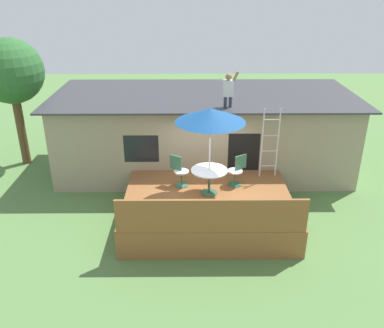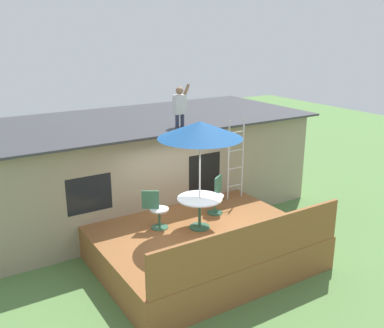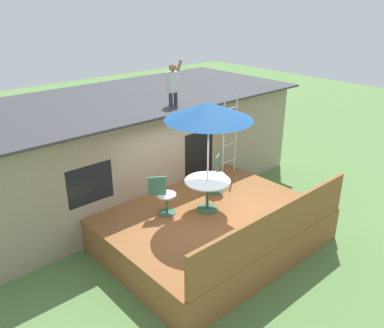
{
  "view_description": "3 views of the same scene",
  "coord_description": "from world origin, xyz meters",
  "px_view_note": "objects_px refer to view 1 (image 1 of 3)",
  "views": [
    {
      "loc": [
        -0.54,
        -10.35,
        6.46
      ],
      "look_at": [
        -0.45,
        0.54,
        1.5
      ],
      "focal_mm": 38.33,
      "sensor_mm": 36.0,
      "label": 1
    },
    {
      "loc": [
        -5.07,
        -7.78,
        5.24
      ],
      "look_at": [
        0.45,
        1.04,
        2.03
      ],
      "focal_mm": 40.84,
      "sensor_mm": 36.0,
      "label": 2
    },
    {
      "loc": [
        -5.59,
        -5.75,
        5.37
      ],
      "look_at": [
        0.26,
        0.83,
        1.63
      ],
      "focal_mm": 37.2,
      "sensor_mm": 36.0,
      "label": 3
    }
  ],
  "objects_px": {
    "patio_chair_left": "(179,171)",
    "backyard_tree": "(11,72)",
    "patio_chair_right": "(237,171)",
    "patio_table": "(209,175)",
    "person_figure": "(229,88)",
    "patio_umbrella": "(210,115)",
    "step_ladder": "(270,143)"
  },
  "relations": [
    {
      "from": "patio_chair_left",
      "to": "backyard_tree",
      "type": "relative_size",
      "value": 0.2
    },
    {
      "from": "patio_chair_right",
      "to": "patio_table",
      "type": "bearing_deg",
      "value": 0.0
    },
    {
      "from": "backyard_tree",
      "to": "patio_chair_left",
      "type": "bearing_deg",
      "value": -30.21
    },
    {
      "from": "patio_chair_right",
      "to": "backyard_tree",
      "type": "bearing_deg",
      "value": -57.13
    },
    {
      "from": "backyard_tree",
      "to": "person_figure",
      "type": "bearing_deg",
      "value": -15.17
    },
    {
      "from": "patio_chair_right",
      "to": "backyard_tree",
      "type": "height_order",
      "value": "backyard_tree"
    },
    {
      "from": "patio_umbrella",
      "to": "backyard_tree",
      "type": "height_order",
      "value": "backyard_tree"
    },
    {
      "from": "step_ladder",
      "to": "person_figure",
      "type": "xyz_separation_m",
      "value": [
        -1.22,
        0.86,
        1.49
      ]
    },
    {
      "from": "step_ladder",
      "to": "patio_chair_left",
      "type": "xyz_separation_m",
      "value": [
        -2.73,
        -0.58,
        -0.64
      ]
    },
    {
      "from": "step_ladder",
      "to": "patio_chair_left",
      "type": "height_order",
      "value": "step_ladder"
    },
    {
      "from": "patio_table",
      "to": "backyard_tree",
      "type": "bearing_deg",
      "value": 149.56
    },
    {
      "from": "person_figure",
      "to": "patio_chair_left",
      "type": "height_order",
      "value": "person_figure"
    },
    {
      "from": "step_ladder",
      "to": "person_figure",
      "type": "bearing_deg",
      "value": 144.92
    },
    {
      "from": "step_ladder",
      "to": "patio_chair_left",
      "type": "distance_m",
      "value": 2.87
    },
    {
      "from": "patio_umbrella",
      "to": "step_ladder",
      "type": "distance_m",
      "value": 2.51
    },
    {
      "from": "patio_table",
      "to": "step_ladder",
      "type": "distance_m",
      "value": 2.24
    },
    {
      "from": "patio_chair_left",
      "to": "patio_chair_right",
      "type": "relative_size",
      "value": 1.0
    },
    {
      "from": "patio_umbrella",
      "to": "patio_chair_right",
      "type": "distance_m",
      "value": 2.15
    },
    {
      "from": "patio_table",
      "to": "patio_umbrella",
      "type": "distance_m",
      "value": 1.76
    },
    {
      "from": "patio_chair_left",
      "to": "backyard_tree",
      "type": "xyz_separation_m",
      "value": [
        -5.93,
        3.45,
        2.2
      ]
    },
    {
      "from": "step_ladder",
      "to": "patio_chair_left",
      "type": "bearing_deg",
      "value": -168.08
    },
    {
      "from": "patio_chair_left",
      "to": "patio_chair_right",
      "type": "bearing_deg",
      "value": 32.6
    },
    {
      "from": "step_ladder",
      "to": "patio_chair_left",
      "type": "relative_size",
      "value": 2.39
    },
    {
      "from": "patio_umbrella",
      "to": "patio_chair_right",
      "type": "relative_size",
      "value": 2.76
    },
    {
      "from": "patio_umbrella",
      "to": "step_ladder",
      "type": "xyz_separation_m",
      "value": [
        1.88,
        1.11,
        -1.25
      ]
    },
    {
      "from": "person_figure",
      "to": "step_ladder",
      "type": "bearing_deg",
      "value": -35.08
    },
    {
      "from": "patio_umbrella",
      "to": "person_figure",
      "type": "relative_size",
      "value": 2.29
    },
    {
      "from": "patio_umbrella",
      "to": "person_figure",
      "type": "xyz_separation_m",
      "value": [
        0.65,
        1.97,
        0.25
      ]
    },
    {
      "from": "person_figure",
      "to": "patio_chair_right",
      "type": "xyz_separation_m",
      "value": [
        0.2,
        -1.42,
        -2.14
      ]
    },
    {
      "from": "step_ladder",
      "to": "person_figure",
      "type": "height_order",
      "value": "person_figure"
    },
    {
      "from": "patio_umbrella",
      "to": "backyard_tree",
      "type": "distance_m",
      "value": 7.87
    },
    {
      "from": "patio_umbrella",
      "to": "patio_chair_left",
      "type": "distance_m",
      "value": 2.14
    }
  ]
}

